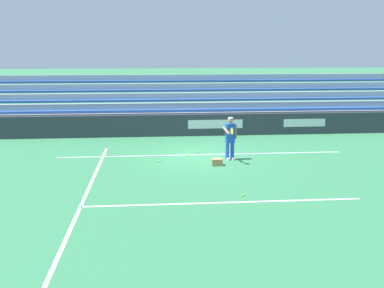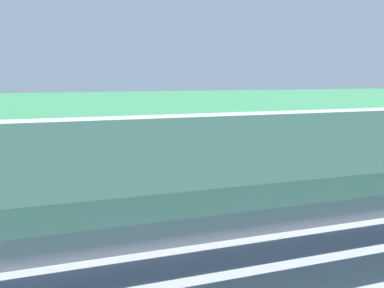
% 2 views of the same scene
% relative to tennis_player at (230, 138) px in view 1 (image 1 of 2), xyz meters
% --- Properties ---
extents(ground_plane, '(160.00, 160.00, 0.00)m').
position_rel_tennis_player_xyz_m(ground_plane, '(1.04, -0.44, -0.89)').
color(ground_plane, '#337A4C').
extents(court_baseline_white, '(12.00, 0.10, 0.01)m').
position_rel_tennis_player_xyz_m(court_baseline_white, '(1.04, -0.94, -0.89)').
color(court_baseline_white, white).
rests_on(court_baseline_white, ground).
extents(court_sideline_white, '(0.10, 12.00, 0.01)m').
position_rel_tennis_player_xyz_m(court_sideline_white, '(5.15, 3.56, -0.89)').
color(court_sideline_white, white).
rests_on(court_sideline_white, ground).
extents(court_service_line_white, '(8.22, 0.10, 0.01)m').
position_rel_tennis_player_xyz_m(court_service_line_white, '(1.04, 5.06, -0.89)').
color(court_service_line_white, white).
rests_on(court_service_line_white, ground).
extents(back_wall_sponsor_board, '(25.13, 0.25, 1.10)m').
position_rel_tennis_player_xyz_m(back_wall_sponsor_board, '(1.03, -5.11, -0.34)').
color(back_wall_sponsor_board, '#2D333D').
rests_on(back_wall_sponsor_board, ground).
extents(bleacher_stand, '(23.87, 3.20, 3.40)m').
position_rel_tennis_player_xyz_m(bleacher_stand, '(1.04, -7.34, -0.13)').
color(bleacher_stand, '#9EA3A8').
rests_on(bleacher_stand, ground).
extents(tennis_player, '(0.59, 1.06, 1.71)m').
position_rel_tennis_player_xyz_m(tennis_player, '(0.00, 0.00, 0.00)').
color(tennis_player, blue).
rests_on(tennis_player, ground).
extents(ball_box_cardboard, '(0.40, 0.30, 0.26)m').
position_rel_tennis_player_xyz_m(ball_box_cardboard, '(0.64, 0.84, -0.76)').
color(ball_box_cardboard, '#A87F51').
rests_on(ball_box_cardboard, ground).
extents(tennis_ball_midcourt, '(0.07, 0.07, 0.07)m').
position_rel_tennis_player_xyz_m(tennis_ball_midcourt, '(2.26, -1.32, -0.86)').
color(tennis_ball_midcourt, '#CCE533').
rests_on(tennis_ball_midcourt, ground).
extents(tennis_ball_toward_net, '(0.07, 0.07, 0.07)m').
position_rel_tennis_player_xyz_m(tennis_ball_toward_net, '(1.61, -1.74, -0.86)').
color(tennis_ball_toward_net, '#CCE533').
rests_on(tennis_ball_toward_net, ground).
extents(tennis_ball_near_player, '(0.07, 0.07, 0.07)m').
position_rel_tennis_player_xyz_m(tennis_ball_near_player, '(1.17, -1.33, -0.86)').
color(tennis_ball_near_player, '#CCE533').
rests_on(tennis_ball_near_player, ground).
extents(tennis_ball_on_baseline, '(0.07, 0.07, 0.07)m').
position_rel_tennis_player_xyz_m(tennis_ball_on_baseline, '(2.83, 0.13, -0.86)').
color(tennis_ball_on_baseline, '#CCE533').
rests_on(tennis_ball_on_baseline, ground).
extents(tennis_ball_far_left, '(0.07, 0.07, 0.07)m').
position_rel_tennis_player_xyz_m(tennis_ball_far_left, '(0.37, 4.54, -0.86)').
color(tennis_ball_far_left, '#CCE533').
rests_on(tennis_ball_far_left, ground).
extents(tennis_ball_far_right, '(0.07, 0.07, 0.07)m').
position_rel_tennis_player_xyz_m(tennis_ball_far_right, '(1.59, -0.92, -0.86)').
color(tennis_ball_far_right, '#CCE533').
rests_on(tennis_ball_far_right, ground).
extents(tennis_ball_by_box, '(0.07, 0.07, 0.07)m').
position_rel_tennis_player_xyz_m(tennis_ball_by_box, '(5.23, -1.23, -0.86)').
color(tennis_ball_by_box, '#CCE533').
rests_on(tennis_ball_by_box, ground).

